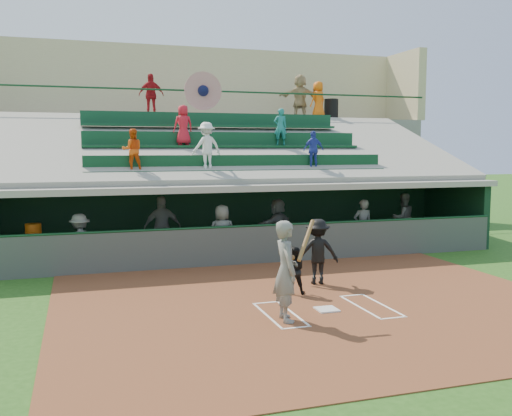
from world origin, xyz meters
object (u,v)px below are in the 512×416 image
object	(u,v)px
batter_at_plate	(286,271)
white_table	(34,253)
home_plate	(327,309)
catcher	(294,270)
water_cooler	(33,231)
trash_bin	(331,110)

from	to	relation	value
batter_at_plate	white_table	distance (m)	8.38
home_plate	catcher	world-z (taller)	catcher
batter_at_plate	home_plate	bearing A→B (deg)	21.26
batter_at_plate	water_cooler	size ratio (longest dim) A/B	4.49
catcher	water_cooler	distance (m)	7.66
catcher	trash_bin	bearing A→B (deg)	-102.62
catcher	water_cooler	xyz separation A→B (m)	(-5.89, 4.87, 0.47)
water_cooler	trash_bin	xyz separation A→B (m)	(12.25, 7.02, 4.04)
batter_at_plate	catcher	world-z (taller)	batter_at_plate
trash_bin	white_table	bearing A→B (deg)	-150.03
white_table	water_cooler	xyz separation A→B (m)	(0.01, 0.05, 0.61)
batter_at_plate	white_table	world-z (taller)	batter_at_plate
catcher	water_cooler	bearing A→B (deg)	-24.12
home_plate	batter_at_plate	distance (m)	1.49
trash_bin	home_plate	bearing A→B (deg)	-114.86
batter_at_plate	catcher	size ratio (longest dim) A/B	1.80
catcher	trash_bin	xyz separation A→B (m)	(6.36, 11.90, 4.51)
batter_at_plate	white_table	size ratio (longest dim) A/B	2.20
batter_at_plate	trash_bin	distance (m)	16.07
trash_bin	catcher	bearing A→B (deg)	-118.12
white_table	water_cooler	world-z (taller)	water_cooler
batter_at_plate	water_cooler	world-z (taller)	batter_at_plate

